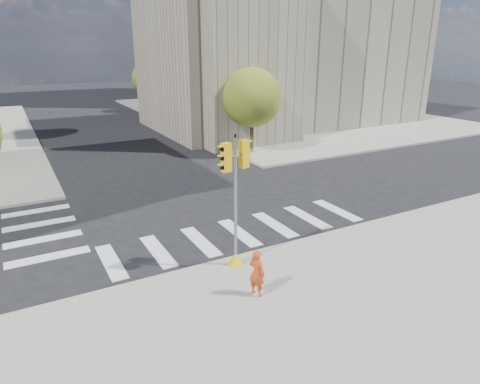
% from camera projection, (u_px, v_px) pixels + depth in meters
% --- Properties ---
extents(ground, '(160.00, 160.00, 0.00)m').
position_uv_depth(ground, '(220.00, 217.00, 19.96)').
color(ground, black).
rests_on(ground, ground).
extents(sidewalk_near, '(30.00, 14.00, 0.15)m').
position_uv_depth(sidewalk_near, '(413.00, 359.00, 10.81)').
color(sidewalk_near, gray).
rests_on(sidewalk_near, ground).
extents(sidewalk_far_right, '(28.00, 40.00, 0.15)m').
position_uv_depth(sidewalk_far_right, '(275.00, 112.00, 50.58)').
color(sidewalk_far_right, gray).
rests_on(sidewalk_far_right, ground).
extents(civic_building, '(26.00, 16.00, 19.39)m').
position_uv_depth(civic_building, '(278.00, 49.00, 40.53)').
color(civic_building, gray).
rests_on(civic_building, ground).
extents(tree_re_near, '(4.20, 4.20, 6.16)m').
position_uv_depth(tree_re_near, '(252.00, 98.00, 30.33)').
color(tree_re_near, '#382616').
rests_on(tree_re_near, ground).
extents(tree_re_mid, '(4.60, 4.60, 6.66)m').
position_uv_depth(tree_re_mid, '(188.00, 81.00, 40.18)').
color(tree_re_mid, '#382616').
rests_on(tree_re_mid, ground).
extents(tree_re_far, '(4.00, 4.00, 5.88)m').
position_uv_depth(tree_re_far, '(149.00, 78.00, 50.29)').
color(tree_re_far, '#382616').
rests_on(tree_re_far, ground).
extents(lamp_near, '(0.35, 0.18, 8.11)m').
position_uv_depth(lamp_near, '(232.00, 85.00, 33.71)').
color(lamp_near, black).
rests_on(lamp_near, sidewalk_far_right).
extents(lamp_far, '(0.35, 0.18, 8.11)m').
position_uv_depth(lamp_far, '(171.00, 75.00, 45.31)').
color(lamp_far, black).
rests_on(lamp_far, sidewalk_far_right).
extents(traffic_signal, '(1.08, 0.56, 4.73)m').
position_uv_depth(traffic_signal, '(236.00, 213.00, 14.63)').
color(traffic_signal, yellow).
rests_on(traffic_signal, sidewalk_near).
extents(photographer, '(0.56, 0.66, 1.53)m').
position_uv_depth(photographer, '(257.00, 273.00, 13.23)').
color(photographer, '#CE4213').
rests_on(photographer, sidewalk_near).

